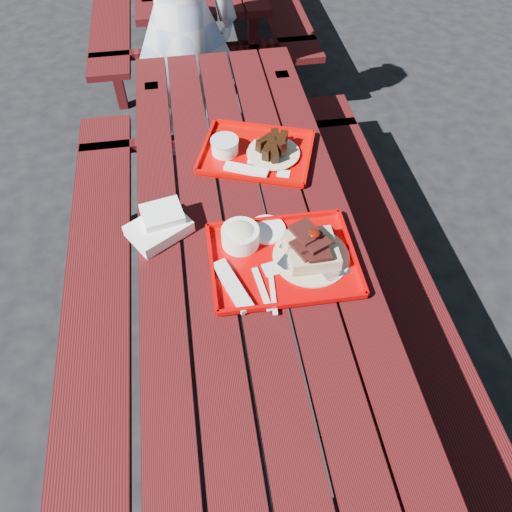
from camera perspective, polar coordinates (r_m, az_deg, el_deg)
name	(u,v)px	position (r m, az deg, el deg)	size (l,w,h in m)	color
ground	(251,345)	(2.29, -0.60, -10.15)	(60.00, 60.00, 0.00)	black
picnic_table_near	(250,270)	(1.82, -0.75, -1.56)	(1.41, 2.40, 0.75)	#490E0F
near_tray	(282,251)	(1.59, 2.94, 0.63)	(0.47, 0.40, 0.15)	#BB0001
far_tray	(255,152)	(1.96, -0.17, 11.84)	(0.50, 0.45, 0.07)	#C20200
white_cloth	(160,225)	(1.69, -10.92, 3.53)	(0.24, 0.22, 0.08)	white
person	(181,21)	(2.80, -8.60, 24.99)	(0.59, 0.39, 1.61)	#A8BCE5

